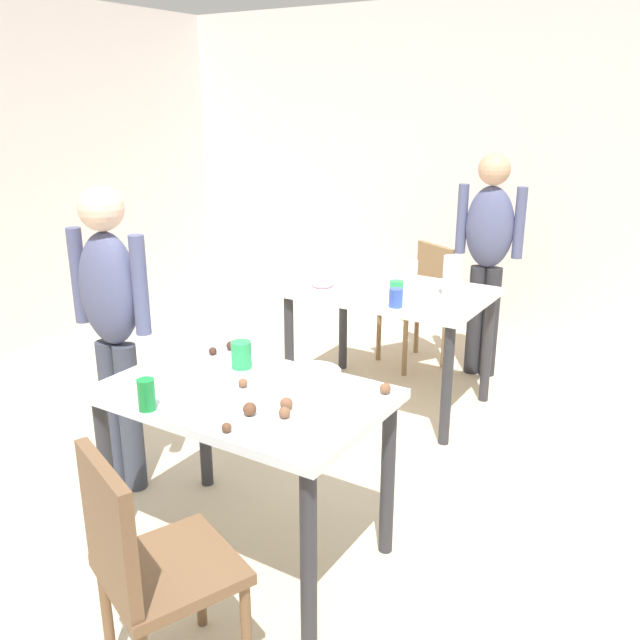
# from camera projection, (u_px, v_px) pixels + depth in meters

# --- Properties ---
(ground_plane) EXTENTS (6.40, 6.40, 0.00)m
(ground_plane) POSITION_uv_depth(u_px,v_px,m) (289.00, 542.00, 2.97)
(ground_plane) COLOR beige
(wall_back) EXTENTS (6.40, 0.10, 2.60)m
(wall_back) POSITION_uv_depth(u_px,v_px,m) (524.00, 176.00, 5.15)
(wall_back) COLOR silver
(wall_back) RESTS_ON ground_plane
(dining_table_near) EXTENTS (1.12, 0.73, 0.75)m
(dining_table_near) POSITION_uv_depth(u_px,v_px,m) (245.00, 415.00, 2.73)
(dining_table_near) COLOR silver
(dining_table_near) RESTS_ON ground_plane
(dining_table_far) EXTENTS (1.17, 0.80, 0.75)m
(dining_table_far) POSITION_uv_depth(u_px,v_px,m) (390.00, 305.00, 4.16)
(dining_table_far) COLOR white
(dining_table_far) RESTS_ON ground_plane
(chair_near_table) EXTENTS (0.52, 0.52, 0.87)m
(chair_near_table) POSITION_uv_depth(u_px,v_px,m) (146.00, 561.00, 2.09)
(chair_near_table) COLOR brown
(chair_near_table) RESTS_ON ground_plane
(chair_far_table) EXTENTS (0.55, 0.55, 0.87)m
(chair_far_table) POSITION_uv_depth(u_px,v_px,m) (422.00, 297.00, 4.87)
(chair_far_table) COLOR olive
(chair_far_table) RESTS_ON ground_plane
(person_girl_near) EXTENTS (0.45, 0.22, 1.50)m
(person_girl_near) POSITION_uv_depth(u_px,v_px,m) (112.00, 316.00, 3.15)
(person_girl_near) COLOR #383D4C
(person_girl_near) RESTS_ON ground_plane
(person_adult_far) EXTENTS (0.45, 0.23, 1.53)m
(person_adult_far) POSITION_uv_depth(u_px,v_px,m) (488.00, 246.00, 4.52)
(person_adult_far) COLOR #28282D
(person_adult_far) RESTS_ON ground_plane
(mixing_bowl) EXTENTS (0.22, 0.22, 0.08)m
(mixing_bowl) POSITION_uv_depth(u_px,v_px,m) (314.00, 380.00, 2.69)
(mixing_bowl) COLOR white
(mixing_bowl) RESTS_ON dining_table_near
(soda_can) EXTENTS (0.07, 0.07, 0.12)m
(soda_can) POSITION_uv_depth(u_px,v_px,m) (146.00, 395.00, 2.51)
(soda_can) COLOR #198438
(soda_can) RESTS_ON dining_table_near
(fork_near) EXTENTS (0.17, 0.02, 0.01)m
(fork_near) POSITION_uv_depth(u_px,v_px,m) (279.00, 367.00, 2.92)
(fork_near) COLOR silver
(fork_near) RESTS_ON dining_table_near
(cup_near_0) EXTENTS (0.09, 0.09, 0.12)m
(cup_near_0) POSITION_uv_depth(u_px,v_px,m) (241.00, 355.00, 2.90)
(cup_near_0) COLOR green
(cup_near_0) RESTS_ON dining_table_near
(cake_ball_0) EXTENTS (0.05, 0.05, 0.05)m
(cake_ball_0) POSITION_uv_depth(u_px,v_px,m) (286.00, 404.00, 2.52)
(cake_ball_0) COLOR brown
(cake_ball_0) RESTS_ON dining_table_near
(cake_ball_1) EXTENTS (0.05, 0.05, 0.05)m
(cake_ball_1) POSITION_uv_depth(u_px,v_px,m) (333.00, 370.00, 2.84)
(cake_ball_1) COLOR brown
(cake_ball_1) RESTS_ON dining_table_near
(cake_ball_2) EXTENTS (0.04, 0.04, 0.04)m
(cake_ball_2) POSITION_uv_depth(u_px,v_px,m) (231.00, 346.00, 3.12)
(cake_ball_2) COLOR #3D2319
(cake_ball_2) RESTS_ON dining_table_near
(cake_ball_3) EXTENTS (0.04, 0.04, 0.04)m
(cake_ball_3) POSITION_uv_depth(u_px,v_px,m) (285.00, 413.00, 2.45)
(cake_ball_3) COLOR brown
(cake_ball_3) RESTS_ON dining_table_near
(cake_ball_4) EXTENTS (0.05, 0.05, 0.05)m
(cake_ball_4) POSITION_uv_depth(u_px,v_px,m) (250.00, 409.00, 2.47)
(cake_ball_4) COLOR brown
(cake_ball_4) RESTS_ON dining_table_near
(cake_ball_5) EXTENTS (0.04, 0.04, 0.04)m
(cake_ball_5) POSITION_uv_depth(u_px,v_px,m) (243.00, 383.00, 2.71)
(cake_ball_5) COLOR brown
(cake_ball_5) RESTS_ON dining_table_near
(cake_ball_6) EXTENTS (0.05, 0.05, 0.05)m
(cake_ball_6) POSITION_uv_depth(u_px,v_px,m) (385.00, 388.00, 2.66)
(cake_ball_6) COLOR brown
(cake_ball_6) RESTS_ON dining_table_near
(cake_ball_7) EXTENTS (0.04, 0.04, 0.04)m
(cake_ball_7) POSITION_uv_depth(u_px,v_px,m) (227.00, 428.00, 2.35)
(cake_ball_7) COLOR brown
(cake_ball_7) RESTS_ON dining_table_near
(cake_ball_8) EXTENTS (0.04, 0.04, 0.04)m
(cake_ball_8) POSITION_uv_depth(u_px,v_px,m) (213.00, 351.00, 3.06)
(cake_ball_8) COLOR #3D2319
(cake_ball_8) RESTS_ON dining_table_near
(pitcher_far) EXTENTS (0.11, 0.11, 0.24)m
(pitcher_far) POSITION_uv_depth(u_px,v_px,m) (452.00, 277.00, 3.93)
(pitcher_far) COLOR white
(pitcher_far) RESTS_ON dining_table_far
(cup_far_0) EXTENTS (0.07, 0.07, 0.12)m
(cup_far_0) POSITION_uv_depth(u_px,v_px,m) (412.00, 269.00, 4.37)
(cup_far_0) COLOR white
(cup_far_0) RESTS_ON dining_table_far
(cup_far_1) EXTENTS (0.08, 0.08, 0.10)m
(cup_far_1) POSITION_uv_depth(u_px,v_px,m) (396.00, 289.00, 3.95)
(cup_far_1) COLOR green
(cup_far_1) RESTS_ON dining_table_far
(cup_far_2) EXTENTS (0.08, 0.08, 0.11)m
(cup_far_2) POSITION_uv_depth(u_px,v_px,m) (396.00, 298.00, 3.76)
(cup_far_2) COLOR #3351B2
(cup_far_2) RESTS_ON dining_table_far
(donut_far_0) EXTENTS (0.10, 0.10, 0.03)m
(donut_far_0) POSITION_uv_depth(u_px,v_px,m) (292.00, 287.00, 4.11)
(donut_far_0) COLOR white
(donut_far_0) RESTS_ON dining_table_far
(donut_far_1) EXTENTS (0.12, 0.12, 0.03)m
(donut_far_1) POSITION_uv_depth(u_px,v_px,m) (379.00, 277.00, 4.35)
(donut_far_1) COLOR white
(donut_far_1) RESTS_ON dining_table_far
(donut_far_2) EXTENTS (0.14, 0.14, 0.04)m
(donut_far_2) POSITION_uv_depth(u_px,v_px,m) (322.00, 283.00, 4.17)
(donut_far_2) COLOR pink
(donut_far_2) RESTS_ON dining_table_far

